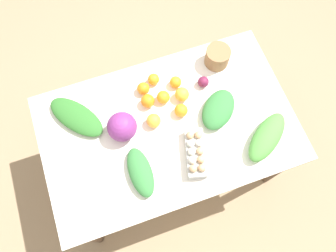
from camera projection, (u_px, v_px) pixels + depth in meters
ground_plane at (168, 160)px, 2.54m from camera, size 8.00×8.00×0.00m
dining_table at (168, 133)px, 1.93m from camera, size 1.42×0.88×0.75m
cabbage_purple at (122, 127)px, 1.76m from camera, size 0.16×0.16×0.16m
egg_carton at (195, 153)px, 1.75m from camera, size 0.17×0.28×0.09m
paper_bag at (217, 57)px, 1.93m from camera, size 0.15×0.15×0.11m
greens_bunch_dandelion at (76, 117)px, 1.83m from camera, size 0.34×0.38×0.06m
greens_bunch_scallion at (218, 109)px, 1.84m from camera, size 0.30×0.30×0.08m
greens_bunch_chard at (267, 137)px, 1.77m from camera, size 0.34×0.30×0.09m
greens_bunch_kale at (140, 172)px, 1.72m from camera, size 0.12×0.28×0.07m
beet_root at (203, 82)px, 1.90m from camera, size 0.07×0.07×0.07m
orange_0 at (163, 97)px, 1.86m from camera, size 0.08×0.08×0.08m
orange_1 at (176, 82)px, 1.90m from camera, size 0.07×0.07×0.07m
orange_2 at (154, 121)px, 1.81m from camera, size 0.08×0.08×0.08m
orange_3 at (181, 110)px, 1.84m from camera, size 0.08×0.08×0.08m
orange_4 at (143, 88)px, 1.88m from camera, size 0.07×0.07×0.07m
orange_5 at (148, 101)px, 1.85m from camera, size 0.08×0.08×0.08m
orange_6 at (182, 94)px, 1.87m from camera, size 0.08×0.08×0.08m
orange_7 at (154, 79)px, 1.91m from camera, size 0.07×0.07×0.07m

